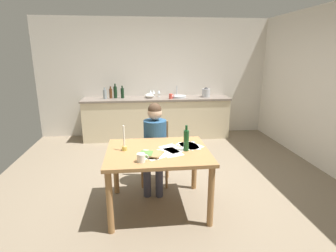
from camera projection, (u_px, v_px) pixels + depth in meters
name	position (u px, v px, depth m)	size (l,w,h in m)	color
ground_plane	(168.00, 183.00, 3.99)	(5.20, 5.20, 0.04)	#7A6B56
wall_back	(155.00, 78.00, 6.13)	(5.20, 0.12, 2.60)	silver
kitchen_counter	(157.00, 118.00, 6.01)	(3.20, 0.64, 0.90)	beige
dining_table	(158.00, 159.00, 3.18)	(1.20, 0.98, 0.75)	#9E7042
chair_at_table	(156.00, 149.00, 3.91)	(0.46, 0.46, 0.89)	#9E7042
person_seated	(155.00, 141.00, 3.73)	(0.38, 0.62, 1.19)	navy
coffee_mug	(141.00, 158.00, 2.81)	(0.12, 0.09, 0.09)	white
candlestick	(124.00, 143.00, 3.13)	(0.06, 0.06, 0.30)	gold
book_magazine	(154.00, 154.00, 3.01)	(0.18, 0.22, 0.02)	#9A7545
book_cookery	(146.00, 154.00, 3.00)	(0.15, 0.17, 0.03)	#4E7836
paper_letter	(190.00, 145.00, 3.32)	(0.21, 0.30, 0.00)	white
paper_bill	(152.00, 155.00, 3.01)	(0.21, 0.30, 0.00)	white
paper_envelope	(189.00, 146.00, 3.31)	(0.21, 0.30, 0.00)	white
paper_receipt	(170.00, 152.00, 3.09)	(0.21, 0.30, 0.00)	white
paper_notice	(172.00, 149.00, 3.21)	(0.21, 0.30, 0.00)	white
paper_flyer	(151.00, 154.00, 3.02)	(0.21, 0.30, 0.00)	white
wine_bottle_on_table	(186.00, 140.00, 3.11)	(0.06, 0.06, 0.31)	#194C23
sink_unit	(178.00, 96.00, 5.94)	(0.36, 0.36, 0.24)	#B2B7BC
bottle_oil	(105.00, 94.00, 5.74)	(0.08, 0.08, 0.24)	#8C999E
bottle_vinegar	(111.00, 93.00, 5.81)	(0.06, 0.06, 0.26)	#593319
bottle_wine_red	(115.00, 92.00, 5.83)	(0.08, 0.08, 0.31)	black
bottle_sauce	(122.00, 93.00, 5.83)	(0.07, 0.07, 0.27)	black
mixing_bowl	(149.00, 96.00, 5.88)	(0.20, 0.20, 0.09)	white
stovetop_kettle	(206.00, 93.00, 5.99)	(0.18, 0.18, 0.22)	#B7BABF
wine_glass_near_sink	(159.00, 92.00, 6.01)	(0.07, 0.07, 0.15)	silver
wine_glass_by_kettle	(154.00, 92.00, 6.00)	(0.07, 0.07, 0.15)	silver
wine_glass_back_left	(151.00, 92.00, 5.99)	(0.07, 0.07, 0.15)	silver
teacup_on_counter	(171.00, 96.00, 5.77)	(0.12, 0.08, 0.10)	#D84C3F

